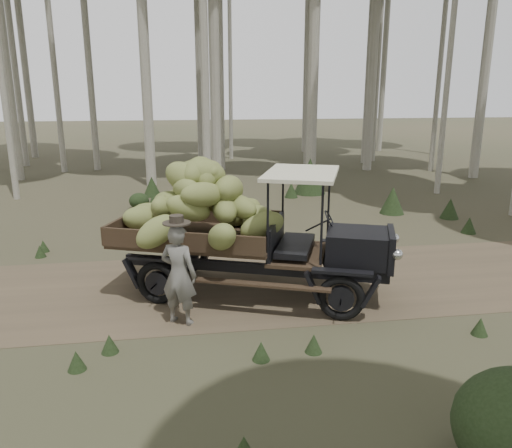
# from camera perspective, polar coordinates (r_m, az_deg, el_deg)

# --- Properties ---
(ground) EXTENTS (120.00, 120.00, 0.00)m
(ground) POSITION_cam_1_polar(r_m,az_deg,el_deg) (10.27, -11.45, -7.49)
(ground) COLOR #473D2B
(ground) RESTS_ON ground
(dirt_track) EXTENTS (70.00, 4.00, 0.01)m
(dirt_track) POSITION_cam_1_polar(r_m,az_deg,el_deg) (10.27, -11.45, -7.47)
(dirt_track) COLOR brown
(dirt_track) RESTS_ON ground
(banana_truck) EXTENTS (5.58, 3.53, 2.73)m
(banana_truck) POSITION_cam_1_polar(r_m,az_deg,el_deg) (9.61, -3.66, 1.29)
(banana_truck) COLOR black
(banana_truck) RESTS_ON ground
(farmer) EXTENTS (0.77, 0.68, 1.91)m
(farmer) POSITION_cam_1_polar(r_m,az_deg,el_deg) (8.52, -8.83, -5.60)
(farmer) COLOR #63615B
(farmer) RESTS_ON ground
(undergrowth) EXTENTS (24.45, 22.05, 1.36)m
(undergrowth) POSITION_cam_1_polar(r_m,az_deg,el_deg) (9.06, -21.07, -8.00)
(undergrowth) COLOR #233319
(undergrowth) RESTS_ON ground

